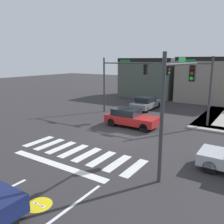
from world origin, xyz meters
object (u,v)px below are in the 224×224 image
object	(u,v)px
traffic_signal_southeast	(178,91)
traffic_signal_northwest	(121,76)
traffic_signal_northeast	(191,79)
car_red	(131,118)
car_gray	(146,103)

from	to	relation	value
traffic_signal_southeast	traffic_signal_northwest	bearing A→B (deg)	43.93
traffic_signal_northwest	traffic_signal_southeast	world-z (taller)	traffic_signal_southeast
traffic_signal_northeast	traffic_signal_southeast	world-z (taller)	traffic_signal_southeast
traffic_signal_northeast	traffic_signal_northwest	xyz separation A→B (m)	(-7.10, 0.27, 0.03)
traffic_signal_northwest	car_red	world-z (taller)	traffic_signal_northwest
car_red	traffic_signal_northeast	bearing A→B (deg)	40.54
traffic_signal_northwest	car_gray	distance (m)	5.04
traffic_signal_northeast	traffic_signal_southeast	distance (m)	9.02
traffic_signal_northeast	car_gray	size ratio (longest dim) A/B	1.27
traffic_signal_northeast	car_red	xyz separation A→B (m)	(-3.95, -3.38, -3.19)
traffic_signal_northeast	car_gray	xyz separation A→B (m)	(-5.92, 3.91, -3.24)
car_gray	traffic_signal_northeast	bearing A→B (deg)	56.53
traffic_signal_southeast	car_gray	distance (m)	15.25
traffic_signal_northeast	car_red	distance (m)	6.10
traffic_signal_northeast	traffic_signal_northwest	world-z (taller)	traffic_signal_northeast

